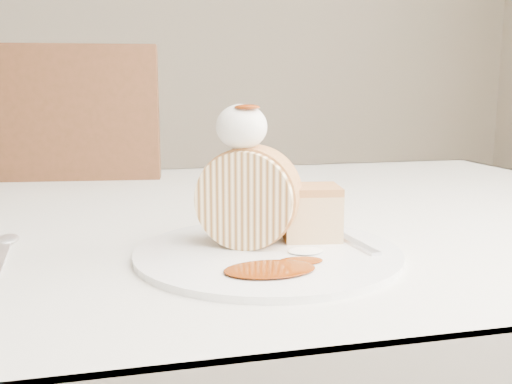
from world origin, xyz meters
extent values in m
cube|color=silver|center=(0.00, 3.00, 1.40)|extent=(5.00, 0.10, 2.80)
cube|color=silver|center=(0.00, 0.20, 0.73)|extent=(1.40, 0.90, 0.04)
cube|color=silver|center=(0.00, 0.65, 0.61)|extent=(1.40, 0.01, 0.28)
cylinder|color=brown|center=(0.62, 0.57, 0.35)|extent=(0.06, 0.06, 0.71)
cube|color=brown|center=(-0.24, 0.76, 0.48)|extent=(0.52, 0.52, 0.04)
cube|color=brown|center=(-0.27, 0.55, 0.75)|extent=(0.47, 0.10, 0.49)
cylinder|color=brown|center=(-0.02, 0.94, 0.23)|extent=(0.04, 0.04, 0.46)
cylinder|color=brown|center=(-0.42, 0.99, 0.23)|extent=(0.04, 0.04, 0.46)
cylinder|color=brown|center=(0.85, 0.71, 0.21)|extent=(0.04, 0.04, 0.42)
cylinder|color=white|center=(0.03, -0.03, 0.75)|extent=(0.31, 0.31, 0.01)
cylinder|color=#FFE7B1|center=(0.02, 0.00, 0.81)|extent=(0.11, 0.09, 0.10)
cube|color=#C17B49|center=(0.09, 0.00, 0.78)|extent=(0.07, 0.06, 0.05)
ellipsoid|color=white|center=(0.01, -0.01, 0.88)|extent=(0.05, 0.05, 0.05)
ellipsoid|color=#6C2404|center=(0.01, -0.02, 0.91)|extent=(0.03, 0.02, 0.01)
cube|color=silver|center=(0.13, -0.02, 0.76)|extent=(0.04, 0.16, 0.00)
cube|color=silver|center=(-0.23, 0.01, 0.75)|extent=(0.03, 0.14, 0.00)
camera|label=1|loc=(-0.11, -0.57, 0.92)|focal=40.00mm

